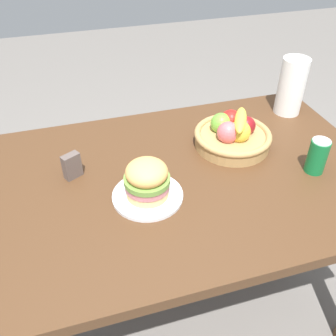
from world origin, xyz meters
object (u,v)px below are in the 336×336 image
object	(u,v)px
fruit_basket	(233,134)
paper_towel_roll	(291,86)
soda_can	(317,156)
napkin_holder	(72,166)
plate	(148,196)
sandwich	(147,179)

from	to	relation	value
fruit_basket	paper_towel_roll	distance (m)	0.38
soda_can	napkin_holder	xyz separation A→B (m)	(-0.81, 0.21, -0.02)
plate	sandwich	world-z (taller)	sandwich
sandwich	soda_can	size ratio (longest dim) A/B	1.16
napkin_holder	paper_towel_roll	bearing A→B (deg)	-16.63
fruit_basket	napkin_holder	xyz separation A→B (m)	(-0.60, -0.02, -0.00)
plate	paper_towel_roll	world-z (taller)	paper_towel_roll
fruit_basket	soda_can	bearing A→B (deg)	-47.29
plate	napkin_holder	world-z (taller)	napkin_holder
plate	soda_can	world-z (taller)	soda_can
plate	sandwich	xyz separation A→B (m)	(0.00, 0.00, 0.07)
soda_can	plate	bearing A→B (deg)	176.86
sandwich	fruit_basket	bearing A→B (deg)	27.14
paper_towel_roll	soda_can	bearing A→B (deg)	-107.66
soda_can	napkin_holder	size ratio (longest dim) A/B	1.40
sandwich	paper_towel_roll	size ratio (longest dim) A/B	0.61
soda_can	paper_towel_roll	bearing A→B (deg)	72.34
fruit_basket	plate	bearing A→B (deg)	-152.86
sandwich	fruit_basket	xyz separation A→B (m)	(0.38, 0.19, -0.03)
plate	sandwich	size ratio (longest dim) A/B	1.56
fruit_basket	napkin_holder	size ratio (longest dim) A/B	3.22
soda_can	napkin_holder	bearing A→B (deg)	165.58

